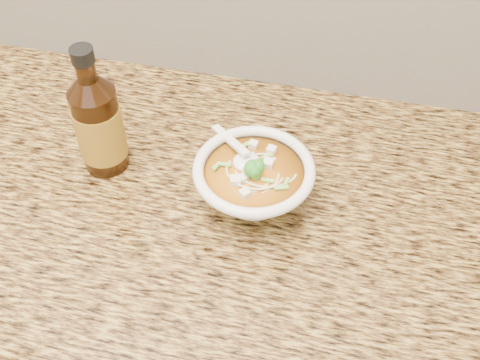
# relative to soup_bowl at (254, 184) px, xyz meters

# --- Properties ---
(cabinet) EXTENTS (4.00, 0.65, 0.86)m
(cabinet) POSITION_rel_soup_bowl_xyz_m (-0.29, -0.03, -0.51)
(cabinet) COLOR #34190F
(cabinet) RESTS_ON ground
(counter_slab) EXTENTS (4.00, 0.68, 0.04)m
(counter_slab) POSITION_rel_soup_bowl_xyz_m (-0.29, -0.03, -0.06)
(counter_slab) COLOR #A4883C
(counter_slab) RESTS_ON cabinet
(soup_bowl) EXTENTS (0.17, 0.17, 0.10)m
(soup_bowl) POSITION_rel_soup_bowl_xyz_m (0.00, 0.00, 0.00)
(soup_bowl) COLOR white
(soup_bowl) RESTS_ON counter_slab
(hot_sauce_bottle) EXTENTS (0.09, 0.09, 0.22)m
(hot_sauce_bottle) POSITION_rel_soup_bowl_xyz_m (-0.24, 0.03, 0.04)
(hot_sauce_bottle) COLOR #371A07
(hot_sauce_bottle) RESTS_ON counter_slab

